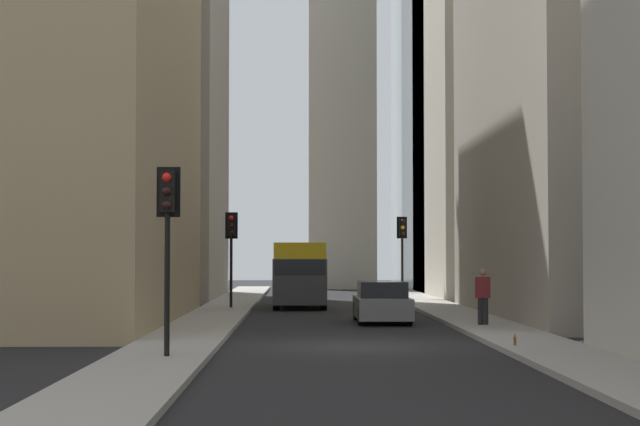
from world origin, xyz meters
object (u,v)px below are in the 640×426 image
Objects in this scene: pedestrian at (483,294)px; discarded_bottle at (515,341)px; hatchback_grey at (382,303)px; traffic_light_midblock at (231,237)px; traffic_light_far_junction at (402,238)px; delivery_truck at (300,274)px; traffic_light_foreground at (167,216)px.

discarded_bottle is at bearing 175.87° from pedestrian.
hatchback_grey is 1.09× the size of traffic_light_midblock.
hatchback_grey is 4.24m from pedestrian.
hatchback_grey is 2.46× the size of pedestrian.
delivery_truck is at bearing 141.76° from traffic_light_far_junction.
traffic_light_foreground is 13.33m from pedestrian.
pedestrian is at bearing -4.13° from discarded_bottle.
traffic_light_midblock is at bearing 38.58° from pedestrian.
traffic_light_foreground is 15.25× the size of discarded_bottle.
traffic_light_far_junction is at bearing -15.04° from traffic_light_foreground.
traffic_light_midblock is (-2.70, 2.85, 1.58)m from delivery_truck.
traffic_light_midblock reaches higher than pedestrian.
traffic_light_far_junction is at bearing -40.90° from traffic_light_midblock.
traffic_light_far_junction reaches higher than pedestrian.
hatchback_grey is at bearing 44.06° from pedestrian.
traffic_light_midblock is 14.62× the size of discarded_bottle.
delivery_truck is at bearing -7.03° from traffic_light_foreground.
discarded_bottle is at bearing -179.95° from traffic_light_far_junction.
traffic_light_far_junction reaches higher than discarded_bottle.
traffic_light_far_junction is (29.98, -8.06, -0.01)m from traffic_light_foreground.
delivery_truck is 3.70× the size of pedestrian.
traffic_light_midblock is at bearing 23.80° from discarded_bottle.
delivery_truck is 14.63m from pedestrian.
traffic_light_foreground reaches higher than traffic_light_far_junction.
traffic_light_far_junction is 27.64m from discarded_bottle.
delivery_truck is 23.93× the size of discarded_bottle.
traffic_light_foreground is 31.04m from traffic_light_far_junction.
traffic_light_foreground is (-23.42, 2.89, 1.71)m from delivery_truck.
traffic_light_midblock is (7.73, 5.65, 2.38)m from hatchback_grey.
traffic_light_far_junction is (16.99, -2.37, 2.49)m from hatchback_grey.
hatchback_grey is 17.33m from traffic_light_far_junction.
discarded_bottle is (-7.47, 0.54, -0.84)m from pedestrian.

